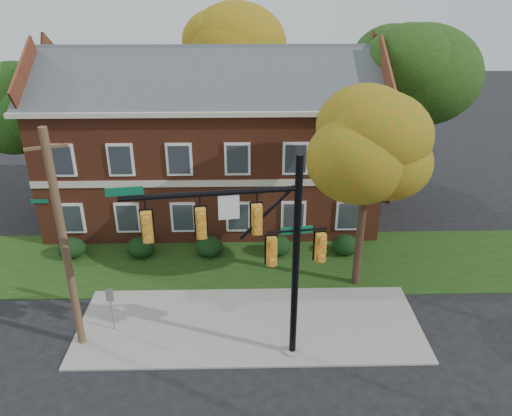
{
  "coord_description": "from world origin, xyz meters",
  "views": [
    {
      "loc": [
        -0.12,
        -15.59,
        13.16
      ],
      "look_at": [
        0.31,
        3.0,
        4.42
      ],
      "focal_mm": 35.0,
      "sensor_mm": 36.0,
      "label": 1
    }
  ],
  "objects_px": {
    "hedge_far_right": "(345,245)",
    "tree_right_rear": "(412,73)",
    "hedge_center": "(209,246)",
    "hedge_right": "(277,246)",
    "tree_left_rear": "(26,109)",
    "apartment_building": "(212,132)",
    "sign_post": "(111,303)",
    "hedge_left": "(141,247)",
    "hedge_far_left": "(72,248)",
    "utility_pole": "(64,245)",
    "traffic_signal": "(255,243)",
    "tree_far_rear": "(236,44)",
    "tree_near_right": "(375,148)"
  },
  "relations": [
    {
      "from": "utility_pole",
      "to": "tree_left_rear",
      "type": "bearing_deg",
      "value": 94.7
    },
    {
      "from": "hedge_center",
      "to": "tree_far_rear",
      "type": "height_order",
      "value": "tree_far_rear"
    },
    {
      "from": "tree_near_right",
      "to": "tree_far_rear",
      "type": "distance_m",
      "value": 17.12
    },
    {
      "from": "utility_pole",
      "to": "hedge_center",
      "type": "bearing_deg",
      "value": 34.48
    },
    {
      "from": "hedge_far_right",
      "to": "tree_far_rear",
      "type": "xyz_separation_m",
      "value": [
        -5.66,
        13.09,
        8.32
      ]
    },
    {
      "from": "apartment_building",
      "to": "tree_near_right",
      "type": "xyz_separation_m",
      "value": [
        7.22,
        -8.09,
        1.68
      ]
    },
    {
      "from": "hedge_far_left",
      "to": "hedge_center",
      "type": "bearing_deg",
      "value": 0.0
    },
    {
      "from": "apartment_building",
      "to": "sign_post",
      "type": "xyz_separation_m",
      "value": [
        -3.5,
        -11.16,
        -3.62
      ]
    },
    {
      "from": "hedge_far_left",
      "to": "tree_near_right",
      "type": "distance_m",
      "value": 15.75
    },
    {
      "from": "hedge_right",
      "to": "hedge_left",
      "type": "bearing_deg",
      "value": 180.0
    },
    {
      "from": "hedge_far_right",
      "to": "tree_near_right",
      "type": "xyz_separation_m",
      "value": [
        0.22,
        -2.83,
        6.14
      ]
    },
    {
      "from": "hedge_center",
      "to": "hedge_right",
      "type": "relative_size",
      "value": 1.0
    },
    {
      "from": "tree_right_rear",
      "to": "tree_far_rear",
      "type": "relative_size",
      "value": 0.92
    },
    {
      "from": "tree_left_rear",
      "to": "sign_post",
      "type": "distance_m",
      "value": 12.96
    },
    {
      "from": "hedge_center",
      "to": "tree_right_rear",
      "type": "xyz_separation_m",
      "value": [
        11.31,
        6.11,
        7.6
      ]
    },
    {
      "from": "tree_right_rear",
      "to": "sign_post",
      "type": "relative_size",
      "value": 5.27
    },
    {
      "from": "hedge_far_right",
      "to": "hedge_right",
      "type": "bearing_deg",
      "value": 180.0
    },
    {
      "from": "hedge_far_right",
      "to": "tree_left_rear",
      "type": "relative_size",
      "value": 0.16
    },
    {
      "from": "hedge_right",
      "to": "utility_pole",
      "type": "distance_m",
      "value": 11.17
    },
    {
      "from": "tree_far_rear",
      "to": "traffic_signal",
      "type": "xyz_separation_m",
      "value": [
        0.84,
        -20.71,
        -3.87
      ]
    },
    {
      "from": "traffic_signal",
      "to": "utility_pole",
      "type": "xyz_separation_m",
      "value": [
        -6.78,
        0.99,
        -0.54
      ]
    },
    {
      "from": "tree_near_right",
      "to": "tree_left_rear",
      "type": "bearing_deg",
      "value": 157.64
    },
    {
      "from": "hedge_right",
      "to": "tree_far_rear",
      "type": "relative_size",
      "value": 0.12
    },
    {
      "from": "tree_near_right",
      "to": "tree_right_rear",
      "type": "xyz_separation_m",
      "value": [
        4.09,
        8.95,
        1.45
      ]
    },
    {
      "from": "hedge_center",
      "to": "sign_post",
      "type": "relative_size",
      "value": 0.69
    },
    {
      "from": "tree_right_rear",
      "to": "tree_left_rear",
      "type": "bearing_deg",
      "value": -174.64
    },
    {
      "from": "tree_far_rear",
      "to": "traffic_signal",
      "type": "relative_size",
      "value": 1.44
    },
    {
      "from": "hedge_far_left",
      "to": "tree_right_rear",
      "type": "bearing_deg",
      "value": 18.45
    },
    {
      "from": "tree_left_rear",
      "to": "traffic_signal",
      "type": "distance_m",
      "value": 16.82
    },
    {
      "from": "hedge_right",
      "to": "sign_post",
      "type": "distance_m",
      "value": 9.2
    },
    {
      "from": "tree_right_rear",
      "to": "tree_far_rear",
      "type": "xyz_separation_m",
      "value": [
        -9.97,
        6.98,
        0.72
      ]
    },
    {
      "from": "apartment_building",
      "to": "hedge_far_right",
      "type": "xyz_separation_m",
      "value": [
        7.0,
        -5.25,
        -4.46
      ]
    },
    {
      "from": "hedge_far_right",
      "to": "tree_right_rear",
      "type": "distance_m",
      "value": 10.66
    },
    {
      "from": "hedge_right",
      "to": "tree_near_right",
      "type": "height_order",
      "value": "tree_near_right"
    },
    {
      "from": "apartment_building",
      "to": "hedge_far_right",
      "type": "distance_m",
      "value": 9.82
    },
    {
      "from": "tree_left_rear",
      "to": "apartment_building",
      "type": "bearing_deg",
      "value": 6.54
    },
    {
      "from": "hedge_right",
      "to": "sign_post",
      "type": "bearing_deg",
      "value": -139.84
    },
    {
      "from": "hedge_left",
      "to": "sign_post",
      "type": "height_order",
      "value": "sign_post"
    },
    {
      "from": "hedge_far_right",
      "to": "traffic_signal",
      "type": "relative_size",
      "value": 0.17
    },
    {
      "from": "tree_left_rear",
      "to": "hedge_left",
      "type": "bearing_deg",
      "value": -33.59
    },
    {
      "from": "hedge_far_left",
      "to": "hedge_far_right",
      "type": "height_order",
      "value": "same"
    },
    {
      "from": "sign_post",
      "to": "hedge_center",
      "type": "bearing_deg",
      "value": 48.19
    },
    {
      "from": "hedge_center",
      "to": "utility_pole",
      "type": "bearing_deg",
      "value": -124.72
    },
    {
      "from": "hedge_right",
      "to": "tree_left_rear",
      "type": "distance_m",
      "value": 15.17
    },
    {
      "from": "hedge_right",
      "to": "tree_left_rear",
      "type": "relative_size",
      "value": 0.16
    },
    {
      "from": "hedge_right",
      "to": "tree_near_right",
      "type": "bearing_deg",
      "value": -37.28
    },
    {
      "from": "tree_left_rear",
      "to": "sign_post",
      "type": "height_order",
      "value": "tree_left_rear"
    },
    {
      "from": "hedge_center",
      "to": "tree_left_rear",
      "type": "distance_m",
      "value": 12.23
    },
    {
      "from": "hedge_left",
      "to": "hedge_far_left",
      "type": "bearing_deg",
      "value": 180.0
    },
    {
      "from": "tree_far_rear",
      "to": "traffic_signal",
      "type": "height_order",
      "value": "tree_far_rear"
    }
  ]
}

